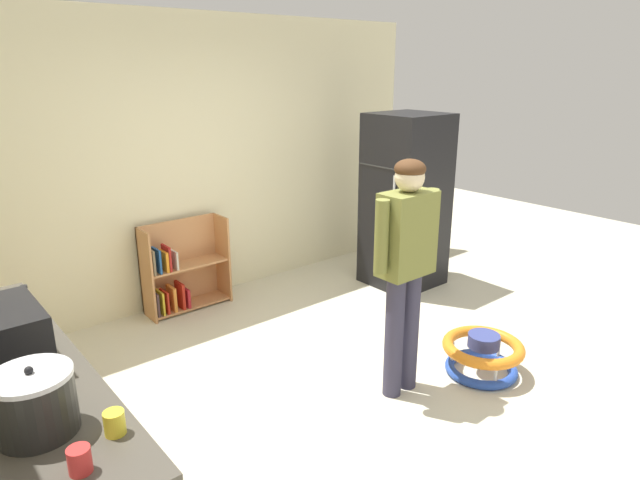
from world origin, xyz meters
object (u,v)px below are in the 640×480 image
(refrigerator, at_px, (405,201))
(standing_person, at_px, (406,258))
(crock_pot, at_px, (35,403))
(kitchen_counter, at_px, (22,453))
(bookshelf, at_px, (180,272))
(microwave, at_px, (0,338))
(baby_walker, at_px, (482,354))
(clear_bottle, at_px, (28,311))
(red_cup, at_px, (80,460))
(yellow_cup, at_px, (114,423))

(refrigerator, xyz_separation_m, standing_person, (-1.57, -1.39, 0.11))
(crock_pot, bearing_deg, standing_person, 5.75)
(kitchen_counter, distance_m, bookshelf, 2.65)
(refrigerator, height_order, crock_pot, refrigerator)
(refrigerator, xyz_separation_m, microwave, (-3.90, -1.00, 0.15))
(baby_walker, bearing_deg, bookshelf, 115.36)
(standing_person, bearing_deg, kitchen_counter, 171.86)
(kitchen_counter, height_order, clear_bottle, clear_bottle)
(kitchen_counter, height_order, microwave, microwave)
(baby_walker, relative_size, microwave, 1.26)
(red_cup, bearing_deg, baby_walker, 6.20)
(refrigerator, xyz_separation_m, bookshelf, (-2.12, 0.90, -0.53))
(standing_person, relative_size, clear_bottle, 6.79)
(microwave, relative_size, yellow_cup, 5.05)
(microwave, distance_m, clear_bottle, 0.38)
(baby_walker, distance_m, crock_pot, 3.11)
(microwave, relative_size, clear_bottle, 1.95)
(kitchen_counter, xyz_separation_m, microwave, (0.01, 0.06, 0.59))
(kitchen_counter, height_order, standing_person, standing_person)
(microwave, relative_size, red_cup, 5.05)
(baby_walker, height_order, red_cup, red_cup)
(refrigerator, bearing_deg, standing_person, -138.33)
(kitchen_counter, xyz_separation_m, standing_person, (2.34, -0.34, 0.55))
(microwave, xyz_separation_m, red_cup, (0.05, -0.96, -0.09))
(microwave, bearing_deg, kitchen_counter, -100.80)
(red_cup, bearing_deg, yellow_cup, 37.49)
(kitchen_counter, xyz_separation_m, refrigerator, (3.91, 1.06, 0.44))
(baby_walker, height_order, yellow_cup, yellow_cup)
(refrigerator, distance_m, standing_person, 2.10)
(crock_pot, xyz_separation_m, clear_bottle, (0.20, 0.96, -0.03))
(kitchen_counter, bearing_deg, bookshelf, 47.60)
(kitchen_counter, height_order, refrigerator, refrigerator)
(bookshelf, relative_size, standing_person, 0.51)
(baby_walker, relative_size, red_cup, 6.36)
(refrigerator, bearing_deg, kitchen_counter, -164.84)
(bookshelf, xyz_separation_m, microwave, (-1.78, -1.90, 0.68))
(kitchen_counter, bearing_deg, yellow_cup, -73.78)
(bookshelf, bearing_deg, clear_bottle, -135.38)
(red_cup, bearing_deg, bookshelf, 58.78)
(refrigerator, distance_m, crock_pot, 4.23)
(refrigerator, relative_size, standing_person, 1.07)
(baby_walker, relative_size, yellow_cup, 6.36)
(refrigerator, height_order, yellow_cup, refrigerator)
(microwave, height_order, clear_bottle, microwave)
(microwave, bearing_deg, standing_person, -9.60)
(refrigerator, distance_m, baby_walker, 2.02)
(microwave, bearing_deg, baby_walker, -12.10)
(refrigerator, xyz_separation_m, red_cup, (-3.85, -1.96, 0.06))
(crock_pot, bearing_deg, refrigerator, 22.65)
(bookshelf, bearing_deg, baby_walker, -64.64)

